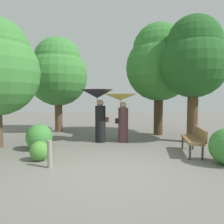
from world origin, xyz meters
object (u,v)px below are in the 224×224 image
tree_near_right (194,58)px  path_marker_post (50,154)px  person_right (121,106)px  tree_mid_left (58,71)px  person_left (98,103)px  park_bench (195,138)px  tree_mid_right (159,62)px

tree_near_right → path_marker_post: 6.44m
person_right → tree_mid_left: 4.48m
tree_near_right → tree_mid_left: tree_near_right is taller
person_left → park_bench: bearing=-124.6°
park_bench → person_left: bearing=-112.4°
person_left → tree_near_right: (3.71, 0.05, 1.77)m
tree_near_right → tree_mid_left: 6.54m
person_left → person_right: size_ratio=1.09×
person_right → park_bench: 3.04m
person_left → tree_mid_left: tree_mid_left is taller
tree_mid_left → tree_mid_right: bearing=-10.3°
park_bench → tree_mid_right: size_ratio=0.30×
park_bench → tree_near_right: 3.43m
tree_near_right → tree_mid_right: (-1.01, 1.74, 0.09)m
tree_mid_left → tree_mid_right: tree_mid_right is taller
person_left → park_bench: 3.78m
person_right → path_marker_post: person_right is taller
person_right → tree_near_right: 3.38m
person_right → path_marker_post: size_ratio=2.73×
tree_mid_right → path_marker_post: (-3.68, -5.02, -3.05)m
path_marker_post → park_bench: bearing=18.6°
tree_mid_right → path_marker_post: tree_mid_right is taller
path_marker_post → person_left: bearing=73.1°
tree_near_right → tree_mid_left: size_ratio=1.02×
person_right → tree_near_right: (2.80, 0.04, 1.89)m
tree_near_right → park_bench: bearing=-106.9°
person_right → tree_mid_left: tree_mid_left is taller
park_bench → person_right: bearing=-121.7°
tree_mid_left → tree_mid_right: 5.06m
park_bench → tree_near_right: bearing=171.1°
tree_near_right → tree_mid_right: tree_mid_right is taller
person_right → park_bench: (2.23, -1.85, -0.90)m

